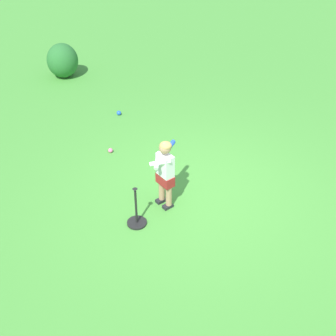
# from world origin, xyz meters

# --- Properties ---
(ground_plane) EXTENTS (40.00, 40.00, 0.00)m
(ground_plane) POSITION_xyz_m (0.00, 0.00, 0.00)
(ground_plane) COLOR #479338
(child_batter) EXTENTS (0.35, 0.61, 1.08)m
(child_batter) POSITION_xyz_m (-0.49, -0.33, 0.65)
(child_batter) COLOR #232328
(child_batter) RESTS_ON ground
(play_ball_far_right) EXTENTS (0.08, 0.08, 0.08)m
(play_ball_far_right) POSITION_xyz_m (-1.65, 0.94, 0.04)
(play_ball_far_right) COLOR pink
(play_ball_far_right) RESTS_ON ground
(play_ball_by_bucket) EXTENTS (0.09, 0.09, 0.09)m
(play_ball_by_bucket) POSITION_xyz_m (-1.82, 2.33, 0.05)
(play_ball_by_bucket) COLOR blue
(play_ball_by_bucket) RESTS_ON ground
(batting_tee) EXTENTS (0.28, 0.28, 0.62)m
(batting_tee) POSITION_xyz_m (-0.83, -0.81, 0.10)
(batting_tee) COLOR black
(batting_tee) RESTS_ON ground
(shrub_left_background) EXTENTS (0.73, 0.76, 0.81)m
(shrub_left_background) POSITION_xyz_m (-3.58, 4.10, 0.40)
(shrub_left_background) COLOR #286B2D
(shrub_left_background) RESTS_ON ground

